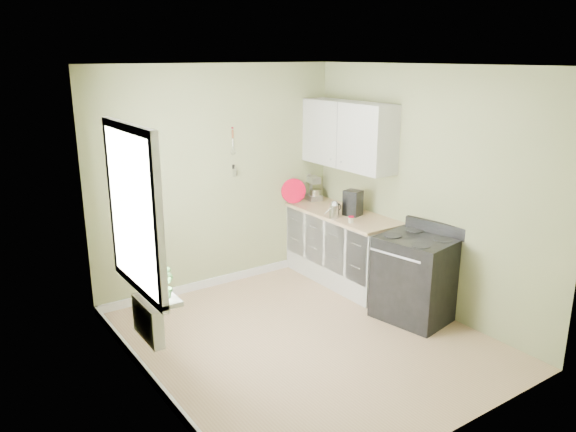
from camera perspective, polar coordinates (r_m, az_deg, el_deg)
floor at (r=5.85m, az=1.84°, el=-12.55°), size 3.20×3.60×0.02m
ceiling at (r=5.13m, az=2.12°, el=15.16°), size 3.20×3.60×0.02m
wall_back at (r=6.83m, az=-7.12°, el=3.78°), size 3.20×0.02×2.70m
wall_left at (r=4.60m, az=-14.40°, el=-2.71°), size 0.02×3.60×2.70m
wall_right at (r=6.39m, az=13.67°, el=2.60°), size 0.02×3.60×2.70m
base_cabinets at (r=7.13m, az=5.53°, el=-3.30°), size 0.60×1.60×0.87m
countertop at (r=6.98m, az=5.57°, el=0.21°), size 0.64×1.60×0.04m
upper_cabinets at (r=6.95m, az=6.11°, el=8.21°), size 0.35×1.40×0.80m
window at (r=4.82m, az=-15.52°, el=0.56°), size 0.06×1.14×1.44m
window_sill at (r=5.06m, az=-14.17°, el=-6.64°), size 0.18×1.14×0.04m
radiator at (r=5.14m, az=-14.03°, el=-10.29°), size 0.12×0.50×0.35m
wall_utensils at (r=6.85m, az=-5.58°, el=5.70°), size 0.02×0.14×0.58m
stove at (r=6.26m, az=12.79°, el=-6.12°), size 0.79×0.86×1.05m
stand_mixer at (r=7.55m, az=2.47°, el=2.83°), size 0.23×0.32×0.36m
kettle at (r=6.71m, az=4.72°, el=0.66°), size 0.20×0.12×0.21m
coffee_maker at (r=6.83m, az=6.59°, el=1.27°), size 0.23×0.24×0.31m
red_tray at (r=7.35m, az=0.56°, el=2.56°), size 0.32×0.17×0.33m
jar at (r=6.56m, az=6.42°, el=-0.34°), size 0.07×0.07×0.07m
plant_a at (r=4.62m, az=-12.27°, el=-6.53°), size 0.18×0.16×0.28m
plant_b at (r=5.10m, az=-14.66°, el=-4.31°), size 0.18×0.21×0.32m
plant_c at (r=5.39m, az=-15.88°, el=-3.37°), size 0.23×0.23×0.30m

